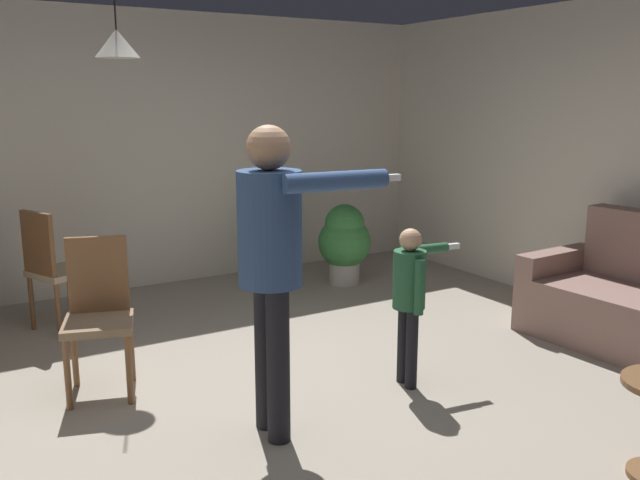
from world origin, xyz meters
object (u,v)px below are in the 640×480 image
(person_adult, at_px, (273,248))
(person_child, at_px, (410,289))
(potted_plant_corner, at_px, (344,240))
(potted_plant_by_wall, at_px, (276,241))
(dining_chair_by_counter, at_px, (98,310))
(dining_chair_near_wall, at_px, (53,266))

(person_adult, height_order, person_child, person_adult)
(person_child, relative_size, potted_plant_corner, 1.29)
(person_child, bearing_deg, potted_plant_by_wall, 179.12)
(person_adult, relative_size, person_child, 1.64)
(person_child, relative_size, dining_chair_by_counter, 1.06)
(dining_chair_near_wall, height_order, potted_plant_corner, dining_chair_near_wall)
(dining_chair_by_counter, xyz_separation_m, dining_chair_near_wall, (-0.04, 1.37, 0.00))
(person_adult, height_order, potted_plant_corner, person_adult)
(potted_plant_corner, bearing_deg, dining_chair_by_counter, -153.88)
(potted_plant_by_wall, bearing_deg, person_child, -98.85)
(person_child, height_order, dining_chair_near_wall, person_child)
(dining_chair_near_wall, distance_m, potted_plant_by_wall, 2.27)
(dining_chair_by_counter, xyz_separation_m, potted_plant_by_wall, (2.19, 1.78, -0.12))
(potted_plant_by_wall, bearing_deg, person_adult, -117.34)
(person_adult, relative_size, potted_plant_by_wall, 2.25)
(person_child, relative_size, dining_chair_near_wall, 1.06)
(person_adult, relative_size, dining_chair_near_wall, 1.74)
(potted_plant_corner, height_order, potted_plant_by_wall, potted_plant_corner)
(person_child, height_order, dining_chair_by_counter, person_child)
(dining_chair_by_counter, relative_size, potted_plant_by_wall, 1.30)
(person_adult, bearing_deg, potted_plant_by_wall, 157.40)
(person_child, distance_m, potted_plant_by_wall, 2.78)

